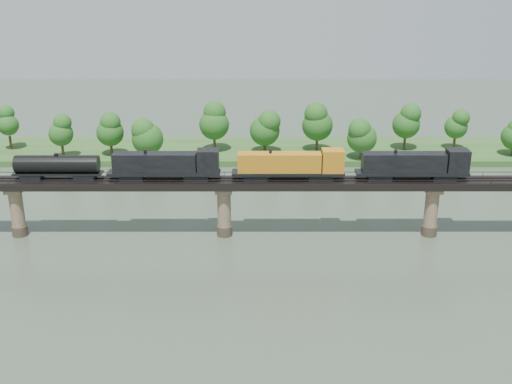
{
  "coord_description": "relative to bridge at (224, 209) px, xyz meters",
  "views": [
    {
      "loc": [
        6.06,
        -84.84,
        51.23
      ],
      "look_at": [
        6.15,
        30.0,
        9.0
      ],
      "focal_mm": 45.0,
      "sensor_mm": 36.0,
      "label": 1
    }
  ],
  "objects": [
    {
      "name": "ground",
      "position": [
        0.0,
        -30.0,
        -5.46
      ],
      "size": [
        400.0,
        400.0,
        0.0
      ],
      "primitive_type": "plane",
      "color": "#374435",
      "rests_on": "ground"
    },
    {
      "name": "far_bank",
      "position": [
        0.0,
        55.0,
        -4.66
      ],
      "size": [
        300.0,
        24.0,
        1.6
      ],
      "primitive_type": "cube",
      "color": "#2B5120",
      "rests_on": "ground"
    },
    {
      "name": "bridge",
      "position": [
        0.0,
        0.0,
        0.0
      ],
      "size": [
        236.0,
        30.0,
        11.5
      ],
      "color": "#473A2D",
      "rests_on": "ground"
    },
    {
      "name": "bridge_superstructure",
      "position": [
        0.0,
        0.0,
        6.33
      ],
      "size": [
        220.0,
        4.9,
        0.75
      ],
      "color": "black",
      "rests_on": "bridge"
    },
    {
      "name": "far_treeline",
      "position": [
        -8.21,
        50.52,
        3.37
      ],
      "size": [
        289.06,
        17.54,
        13.6
      ],
      "color": "#382619",
      "rests_on": "far_bank"
    },
    {
      "name": "freight_train",
      "position": [
        4.58,
        0.0,
        8.86
      ],
      "size": [
        85.83,
        3.34,
        5.91
      ],
      "color": "black",
      "rests_on": "bridge"
    }
  ]
}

